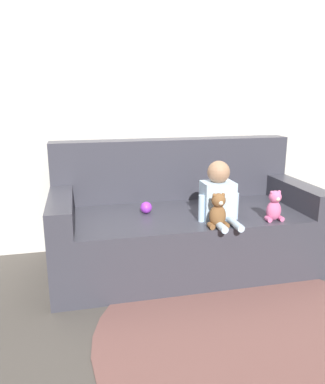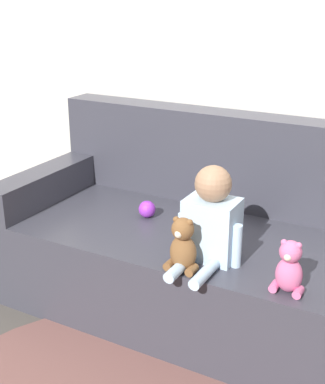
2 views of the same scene
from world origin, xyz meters
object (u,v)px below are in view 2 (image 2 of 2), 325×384
(couch, at_px, (205,247))
(plush_toy_side, at_px, (289,268))
(toy_ball, at_px, (148,209))
(person_baby, at_px, (211,221))
(teddy_bear_brown, at_px, (183,246))

(couch, xyz_separation_m, plush_toy_side, (0.53, -0.41, 0.22))
(plush_toy_side, xyz_separation_m, toy_ball, (-0.82, 0.36, -0.06))
(couch, height_order, plush_toy_side, couch)
(plush_toy_side, bearing_deg, toy_ball, 156.36)
(person_baby, bearing_deg, toy_ball, 150.49)
(person_baby, distance_m, teddy_bear_brown, 0.17)
(teddy_bear_brown, xyz_separation_m, plush_toy_side, (0.42, 0.04, -0.01))
(person_baby, relative_size, plush_toy_side, 1.93)
(couch, height_order, person_baby, couch)
(person_baby, relative_size, teddy_bear_brown, 1.77)
(teddy_bear_brown, height_order, toy_ball, teddy_bear_brown)
(person_baby, distance_m, plush_toy_side, 0.39)
(teddy_bear_brown, bearing_deg, person_baby, 68.61)
(couch, bearing_deg, plush_toy_side, -38.24)
(toy_ball, bearing_deg, teddy_bear_brown, -45.14)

